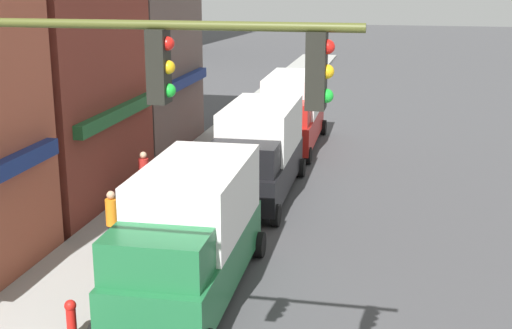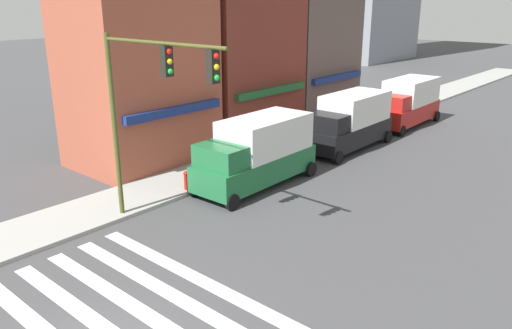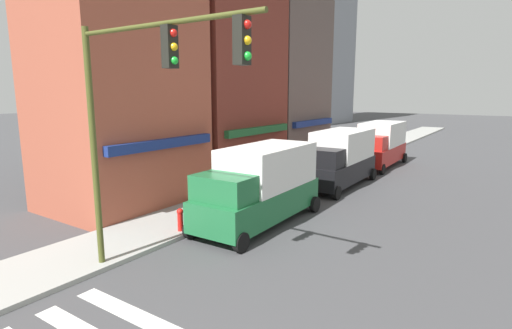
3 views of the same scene
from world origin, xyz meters
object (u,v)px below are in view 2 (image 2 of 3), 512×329
object	(u,v)px
box_truck_green	(257,151)
box_truck_red	(407,102)
box_truck_black	(349,121)
pedestrian_red_jacket	(279,128)
pedestrian_orange_vest	(239,145)
traffic_signal	(147,94)
fire_hydrant	(186,179)

from	to	relation	value
box_truck_green	box_truck_red	bearing A→B (deg)	-1.19
box_truck_black	pedestrian_red_jacket	size ratio (longest dim) A/B	3.52
box_truck_black	pedestrian_red_jacket	distance (m)	3.92
box_truck_red	pedestrian_orange_vest	xyz separation A→B (m)	(-13.46, 2.57, -0.51)
box_truck_red	traffic_signal	bearing A→B (deg)	179.90
box_truck_black	fire_hydrant	bearing A→B (deg)	170.10
pedestrian_orange_vest	pedestrian_red_jacket	size ratio (longest dim) A/B	1.00
box_truck_red	box_truck_black	bearing A→B (deg)	178.89
box_truck_red	pedestrian_orange_vest	bearing A→B (deg)	168.07
box_truck_black	box_truck_red	size ratio (longest dim) A/B	1.00
box_truck_green	box_truck_red	size ratio (longest dim) A/B	1.00
pedestrian_orange_vest	box_truck_green	bearing A→B (deg)	85.62
traffic_signal	box_truck_green	size ratio (longest dim) A/B	1.10
box_truck_black	pedestrian_orange_vest	xyz separation A→B (m)	(-6.25, 2.57, -0.51)
box_truck_black	pedestrian_red_jacket	world-z (taller)	box_truck_black
box_truck_green	pedestrian_red_jacket	distance (m)	6.47
traffic_signal	pedestrian_red_jacket	world-z (taller)	traffic_signal
pedestrian_orange_vest	fire_hydrant	xyz separation A→B (m)	(-4.25, -0.87, -0.46)
box_truck_green	box_truck_black	xyz separation A→B (m)	(7.79, 0.00, 0.00)
traffic_signal	fire_hydrant	size ratio (longest dim) A/B	8.16
fire_hydrant	box_truck_green	bearing A→B (deg)	-32.14
pedestrian_orange_vest	box_truck_red	bearing A→B (deg)	-164.29
traffic_signal	box_truck_black	distance (m)	14.19
fire_hydrant	pedestrian_orange_vest	bearing A→B (deg)	11.62
traffic_signal	box_truck_green	bearing A→B (deg)	3.55
box_truck_black	fire_hydrant	xyz separation A→B (m)	(-10.49, 1.70, -0.97)
traffic_signal	box_truck_black	bearing A→B (deg)	1.54
box_truck_green	pedestrian_red_jacket	size ratio (longest dim) A/B	3.53
traffic_signal	box_truck_black	size ratio (longest dim) A/B	1.10
box_truck_green	box_truck_black	bearing A→B (deg)	-1.19
pedestrian_orange_vest	fire_hydrant	distance (m)	4.36
box_truck_green	fire_hydrant	bearing A→B (deg)	146.68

